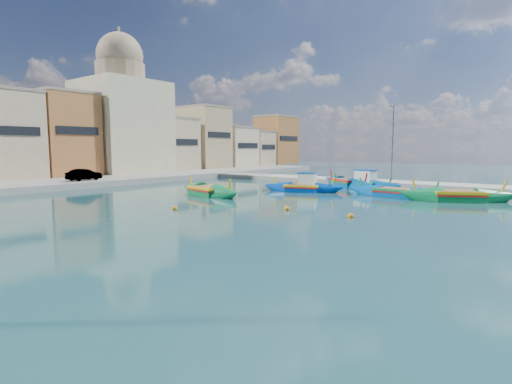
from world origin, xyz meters
TOP-DOWN VIEW (x-y plane):
  - ground at (0.00, 0.00)m, footprint 160.00×160.00m
  - east_quay at (18.00, 0.00)m, footprint 4.00×70.00m
  - north_quay at (0.00, 32.00)m, footprint 80.00×8.00m
  - north_townhouses at (6.68, 39.36)m, footprint 83.20×7.87m
  - church_block at (10.00, 40.00)m, footprint 10.00×10.00m
  - quay_street_lamp at (17.44, 6.00)m, footprint 1.18×0.16m
  - luzzu_turquoise_cabin at (14.46, 7.82)m, footprint 3.61×8.90m
  - luzzu_blue_cabin at (8.21, 10.62)m, footprint 4.01×7.65m
  - luzzu_cyan_mid at (15.00, 9.56)m, footprint 6.72×8.67m
  - luzzu_green at (1.13, 15.31)m, footprint 3.76×8.31m
  - luzzu_blue_south at (9.42, 2.79)m, footprint 2.20×8.39m
  - luzzu_cyan_south at (9.63, -1.57)m, footprint 5.82×8.55m
  - mooring_buoys at (1.56, 5.73)m, footprint 18.37×27.65m

SIDE VIEW (x-z plane):
  - ground at x=0.00m, z-range 0.00..0.00m
  - mooring_buoys at x=1.56m, z-range -0.10..0.26m
  - east_quay at x=18.00m, z-range 0.00..0.50m
  - luzzu_blue_south at x=9.42m, z-range -0.95..1.45m
  - luzzu_green at x=1.13m, z-range -1.00..1.54m
  - luzzu_cyan_mid at x=15.00m, z-range -1.05..1.61m
  - luzzu_cyan_south at x=9.63m, z-range -1.04..1.61m
  - north_quay at x=0.00m, z-range 0.00..0.60m
  - luzzu_blue_cabin at x=8.21m, z-range -1.00..1.64m
  - luzzu_turquoise_cabin at x=14.46m, z-range -1.06..1.73m
  - quay_street_lamp at x=17.44m, z-range 0.34..8.34m
  - north_townhouses at x=6.68m, z-range -0.10..10.09m
  - church_block at x=10.00m, z-range -1.14..17.96m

